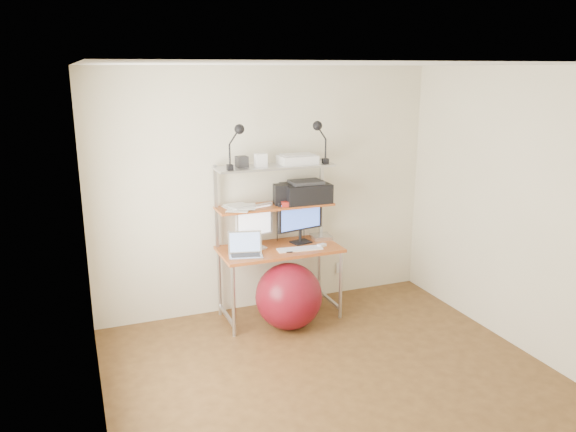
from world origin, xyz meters
name	(u,v)px	position (x,y,z in m)	size (l,w,h in m)	color
room	(347,238)	(0.00, 0.00, 1.25)	(3.60, 3.60, 3.60)	brown
computer_desk	(277,225)	(0.00, 1.50, 0.96)	(1.20, 0.60, 1.57)	#B65923
wall_outlet	(339,268)	(0.85, 1.79, 0.30)	(0.08, 0.01, 0.12)	white
monitor_silver	(254,224)	(-0.23, 1.52, 0.99)	(0.42, 0.20, 0.47)	silver
monitor_black	(300,217)	(0.26, 1.53, 1.00)	(0.52, 0.18, 0.53)	black
laptop	(245,250)	(-0.38, 1.35, 0.79)	(0.37, 0.32, 0.28)	silver
keyboard	(300,249)	(0.17, 1.31, 0.75)	(0.45, 0.13, 0.01)	white
mouse	(322,245)	(0.41, 1.33, 0.75)	(0.09, 0.05, 0.02)	white
mac_mini	(321,237)	(0.52, 1.58, 0.76)	(0.20, 0.20, 0.04)	silver
phone	(288,250)	(0.05, 1.32, 0.75)	(0.07, 0.14, 0.01)	black
printer	(306,192)	(0.34, 1.57, 1.26)	(0.48, 0.33, 0.22)	black
nas_cube	(281,194)	(0.07, 1.57, 1.25)	(0.14, 0.14, 0.20)	black
red_box	(289,203)	(0.13, 1.49, 1.17)	(0.17, 0.11, 0.05)	#B0231C
scanner	(297,159)	(0.25, 1.58, 1.60)	(0.37, 0.25, 0.10)	white
box_white	(261,160)	(-0.15, 1.55, 1.61)	(0.11, 0.09, 0.13)	white
box_grey	(242,162)	(-0.33, 1.59, 1.60)	(0.11, 0.11, 0.11)	#2D2D30
clip_lamp_left	(237,137)	(-0.40, 1.47, 1.86)	(0.17, 0.09, 0.43)	black
clip_lamp_right	(319,133)	(0.43, 1.48, 1.86)	(0.17, 0.09, 0.43)	black
exercise_ball	(289,296)	(-0.01, 1.17, 0.33)	(0.65, 0.65, 0.65)	maroon
paper_stack	(239,207)	(-0.37, 1.57, 1.16)	(0.36, 0.41, 0.02)	white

